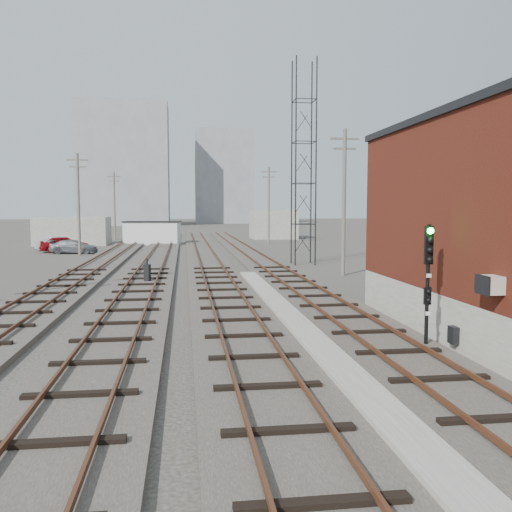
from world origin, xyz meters
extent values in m
plane|color=#282621|center=(0.00, 60.00, 0.00)|extent=(320.00, 320.00, 0.00)
cube|color=#332D28|center=(2.50, 39.00, 0.10)|extent=(3.20, 90.00, 0.20)
cube|color=#4C2816|center=(1.78, 39.00, 0.33)|extent=(0.07, 90.00, 0.12)
cube|color=#4C2816|center=(3.22, 39.00, 0.33)|extent=(0.07, 90.00, 0.12)
cube|color=#332D28|center=(-1.50, 39.00, 0.10)|extent=(3.20, 90.00, 0.20)
cube|color=#4C2816|center=(-2.22, 39.00, 0.33)|extent=(0.07, 90.00, 0.12)
cube|color=#4C2816|center=(-0.78, 39.00, 0.33)|extent=(0.07, 90.00, 0.12)
cube|color=#332D28|center=(-5.50, 39.00, 0.10)|extent=(3.20, 90.00, 0.20)
cube|color=#4C2816|center=(-6.22, 39.00, 0.33)|extent=(0.07, 90.00, 0.12)
cube|color=#4C2816|center=(-4.78, 39.00, 0.33)|extent=(0.07, 90.00, 0.12)
cube|color=#332D28|center=(-9.50, 39.00, 0.10)|extent=(3.20, 90.00, 0.20)
cube|color=#4C2816|center=(-10.22, 39.00, 0.33)|extent=(0.07, 90.00, 0.12)
cube|color=#4C2816|center=(-8.78, 39.00, 0.33)|extent=(0.07, 90.00, 0.12)
cube|color=gray|center=(0.50, 14.00, 0.13)|extent=(0.90, 28.00, 0.26)
cube|color=gray|center=(7.50, 12.00, 0.75)|extent=(6.00, 12.00, 1.50)
cube|color=beige|center=(4.28, 8.00, 2.25)|extent=(0.45, 0.62, 0.45)
cube|color=black|center=(4.40, 10.00, 0.50)|extent=(0.20, 0.35, 0.50)
cylinder|color=black|center=(4.75, 34.25, 7.50)|extent=(0.10, 0.10, 15.00)
cylinder|color=black|center=(6.25, 34.25, 7.50)|extent=(0.10, 0.10, 15.00)
cylinder|color=black|center=(4.75, 35.75, 7.50)|extent=(0.10, 0.10, 15.00)
cylinder|color=black|center=(6.25, 35.75, 7.50)|extent=(0.10, 0.10, 15.00)
cylinder|color=#595147|center=(-12.50, 45.00, 4.50)|extent=(0.24, 0.24, 9.00)
cube|color=#595147|center=(-12.50, 45.00, 8.40)|extent=(1.80, 0.12, 0.12)
cube|color=#595147|center=(-12.50, 45.00, 7.80)|extent=(1.40, 0.12, 0.12)
cylinder|color=#595147|center=(-12.50, 70.00, 4.50)|extent=(0.24, 0.24, 9.00)
cube|color=#595147|center=(-12.50, 70.00, 8.40)|extent=(1.80, 0.12, 0.12)
cube|color=#595147|center=(-12.50, 70.00, 7.80)|extent=(1.40, 0.12, 0.12)
cylinder|color=#595147|center=(6.50, 28.00, 4.50)|extent=(0.24, 0.24, 9.00)
cube|color=#595147|center=(6.50, 28.00, 8.40)|extent=(1.80, 0.12, 0.12)
cube|color=#595147|center=(6.50, 28.00, 7.80)|extent=(1.40, 0.12, 0.12)
cylinder|color=#595147|center=(6.50, 58.00, 4.50)|extent=(0.24, 0.24, 9.00)
cube|color=#595147|center=(6.50, 58.00, 8.40)|extent=(1.80, 0.12, 0.12)
cube|color=#595147|center=(6.50, 58.00, 7.80)|extent=(1.40, 0.12, 0.12)
cube|color=gray|center=(-18.00, 135.00, 15.00)|extent=(22.00, 14.00, 30.00)
cube|color=gray|center=(8.00, 150.00, 13.00)|extent=(16.00, 12.00, 26.00)
cube|color=gray|center=(-16.00, 60.00, 1.60)|extent=(8.00, 5.00, 3.20)
cube|color=gray|center=(9.00, 70.00, 2.00)|extent=(6.00, 6.00, 4.00)
cube|color=gray|center=(3.70, 10.29, 0.05)|extent=(0.40, 0.40, 0.10)
cylinder|color=black|center=(3.70, 10.29, 1.85)|extent=(0.11, 0.11, 3.69)
cube|color=black|center=(3.70, 10.27, 3.09)|extent=(0.24, 0.10, 1.11)
sphere|color=#0CE533|center=(3.70, 10.18, 3.51)|extent=(0.18, 0.18, 0.18)
sphere|color=black|center=(3.70, 10.18, 3.23)|extent=(0.18, 0.18, 0.18)
sphere|color=black|center=(3.70, 10.18, 2.95)|extent=(0.18, 0.18, 0.18)
sphere|color=black|center=(3.70, 10.18, 2.68)|extent=(0.18, 0.18, 0.18)
cube|color=black|center=(3.70, 10.27, 1.62)|extent=(0.20, 0.09, 0.51)
cube|color=white|center=(3.70, 10.21, 2.22)|extent=(0.15, 0.02, 0.11)
cube|color=white|center=(3.70, 10.21, 1.11)|extent=(0.15, 0.02, 0.11)
cube|color=black|center=(-5.32, 25.47, 0.60)|extent=(0.39, 0.39, 1.01)
cylinder|color=black|center=(-5.32, 25.47, 1.26)|extent=(0.08, 0.08, 0.30)
cube|color=silver|center=(-6.97, 59.23, 1.30)|extent=(6.56, 3.51, 2.60)
cube|color=black|center=(-6.97, 59.23, 2.65)|extent=(6.79, 3.75, 0.12)
imported|color=maroon|center=(-14.67, 49.16, 0.77)|extent=(4.80, 2.73, 1.54)
imported|color=#A2A4AA|center=(-15.72, 50.97, 0.68)|extent=(4.25, 1.93, 1.35)
imported|color=slate|center=(-13.48, 47.39, 0.63)|extent=(4.51, 2.23, 1.26)
camera|label=1|loc=(-3.29, -4.50, 4.14)|focal=38.00mm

